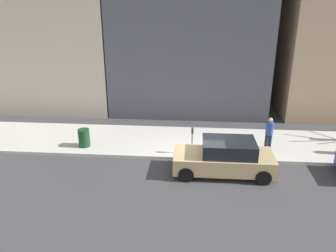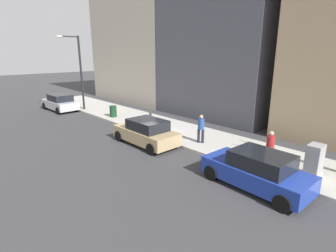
{
  "view_description": "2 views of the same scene",
  "coord_description": "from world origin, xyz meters",
  "px_view_note": "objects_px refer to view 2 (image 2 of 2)",
  "views": [
    {
      "loc": [
        -13.72,
        0.29,
        6.89
      ],
      "look_at": [
        0.7,
        1.49,
        1.44
      ],
      "focal_mm": 35.0,
      "sensor_mm": 36.0,
      "label": 1
    },
    {
      "loc": [
        -10.09,
        -12.64,
        5.23
      ],
      "look_at": [
        0.36,
        -1.46,
        0.93
      ],
      "focal_mm": 28.0,
      "sensor_mm": 36.0,
      "label": 2
    }
  ],
  "objects_px": {
    "trash_bin": "(113,111)",
    "parked_car_blue": "(257,171)",
    "parking_meter": "(151,120)",
    "parked_car_silver": "(60,103)",
    "utility_box": "(314,161)",
    "parked_car_tan": "(146,132)",
    "pedestrian_near_meter": "(270,146)",
    "streetlamp": "(78,67)",
    "office_tower_right": "(161,33)",
    "pedestrian_midblock": "(201,127)",
    "office_block_center": "(239,5)"
  },
  "relations": [
    {
      "from": "office_tower_right",
      "to": "office_block_center",
      "type": "bearing_deg",
      "value": -94.42
    },
    {
      "from": "parked_car_silver",
      "to": "parked_car_blue",
      "type": "bearing_deg",
      "value": -91.97
    },
    {
      "from": "trash_bin",
      "to": "pedestrian_near_meter",
      "type": "xyz_separation_m",
      "value": [
        0.15,
        -13.27,
        0.49
      ]
    },
    {
      "from": "parked_car_silver",
      "to": "utility_box",
      "type": "distance_m",
      "value": 21.36
    },
    {
      "from": "pedestrian_midblock",
      "to": "parking_meter",
      "type": "bearing_deg",
      "value": 157.44
    },
    {
      "from": "parked_car_silver",
      "to": "parking_meter",
      "type": "distance_m",
      "value": 11.59
    },
    {
      "from": "parking_meter",
      "to": "utility_box",
      "type": "distance_m",
      "value": 9.77
    },
    {
      "from": "trash_bin",
      "to": "streetlamp",
      "type": "bearing_deg",
      "value": 97.78
    },
    {
      "from": "parked_car_blue",
      "to": "parking_meter",
      "type": "xyz_separation_m",
      "value": [
        1.49,
        8.44,
        0.24
      ]
    },
    {
      "from": "parked_car_tan",
      "to": "pedestrian_midblock",
      "type": "height_order",
      "value": "pedestrian_midblock"
    },
    {
      "from": "trash_bin",
      "to": "parked_car_blue",
      "type": "bearing_deg",
      "value": -97.99
    },
    {
      "from": "parked_car_tan",
      "to": "utility_box",
      "type": "xyz_separation_m",
      "value": [
        2.34,
        -8.33,
        0.11
      ]
    },
    {
      "from": "pedestrian_near_meter",
      "to": "parked_car_blue",
      "type": "bearing_deg",
      "value": -0.93
    },
    {
      "from": "parked_car_silver",
      "to": "trash_bin",
      "type": "relative_size",
      "value": 4.73
    },
    {
      "from": "parked_car_silver",
      "to": "office_tower_right",
      "type": "bearing_deg",
      "value": -3.39
    },
    {
      "from": "parking_meter",
      "to": "parked_car_silver",
      "type": "bearing_deg",
      "value": 97.31
    },
    {
      "from": "office_block_center",
      "to": "utility_box",
      "type": "bearing_deg",
      "value": -132.16
    },
    {
      "from": "parked_car_blue",
      "to": "parked_car_tan",
      "type": "xyz_separation_m",
      "value": [
        0.0,
        7.04,
        0.0
      ]
    },
    {
      "from": "office_tower_right",
      "to": "parked_car_blue",
      "type": "bearing_deg",
      "value": -122.12
    },
    {
      "from": "pedestrian_near_meter",
      "to": "parked_car_tan",
      "type": "bearing_deg",
      "value": -87.61
    },
    {
      "from": "trash_bin",
      "to": "office_block_center",
      "type": "bearing_deg",
      "value": -27.64
    },
    {
      "from": "utility_box",
      "to": "pedestrian_near_meter",
      "type": "distance_m",
      "value": 1.86
    },
    {
      "from": "parking_meter",
      "to": "streetlamp",
      "type": "xyz_separation_m",
      "value": [
        -0.17,
        9.89,
        3.04
      ]
    },
    {
      "from": "parked_car_silver",
      "to": "utility_box",
      "type": "xyz_separation_m",
      "value": [
        2.33,
        -21.23,
        0.11
      ]
    },
    {
      "from": "parked_car_silver",
      "to": "office_block_center",
      "type": "distance_m",
      "value": 18.03
    },
    {
      "from": "parking_meter",
      "to": "trash_bin",
      "type": "relative_size",
      "value": 1.5
    },
    {
      "from": "parked_car_tan",
      "to": "parked_car_silver",
      "type": "relative_size",
      "value": 0.99
    },
    {
      "from": "parked_car_silver",
      "to": "streetlamp",
      "type": "bearing_deg",
      "value": -52.8
    },
    {
      "from": "pedestrian_near_meter",
      "to": "pedestrian_midblock",
      "type": "distance_m",
      "value": 4.23
    },
    {
      "from": "parking_meter",
      "to": "pedestrian_near_meter",
      "type": "xyz_separation_m",
      "value": [
        0.6,
        -7.9,
        0.11
      ]
    },
    {
      "from": "parked_car_silver",
      "to": "parked_car_tan",
      "type": "bearing_deg",
      "value": -91.98
    },
    {
      "from": "trash_bin",
      "to": "office_tower_right",
      "type": "distance_m",
      "value": 13.69
    },
    {
      "from": "pedestrian_midblock",
      "to": "streetlamp",
      "type": "bearing_deg",
      "value": 149.83
    },
    {
      "from": "pedestrian_midblock",
      "to": "office_block_center",
      "type": "bearing_deg",
      "value": 79.57
    },
    {
      "from": "trash_bin",
      "to": "utility_box",
      "type": "bearing_deg",
      "value": -88.48
    },
    {
      "from": "parked_car_blue",
      "to": "parked_car_silver",
      "type": "distance_m",
      "value": 19.94
    },
    {
      "from": "parking_meter",
      "to": "pedestrian_midblock",
      "type": "distance_m",
      "value": 3.75
    },
    {
      "from": "parked_car_blue",
      "to": "trash_bin",
      "type": "bearing_deg",
      "value": 84.19
    },
    {
      "from": "parked_car_tan",
      "to": "office_tower_right",
      "type": "height_order",
      "value": "office_tower_right"
    },
    {
      "from": "parked_car_blue",
      "to": "streetlamp",
      "type": "relative_size",
      "value": 0.66
    },
    {
      "from": "parking_meter",
      "to": "pedestrian_midblock",
      "type": "bearing_deg",
      "value": -78.54
    },
    {
      "from": "streetlamp",
      "to": "office_tower_right",
      "type": "xyz_separation_m",
      "value": [
        11.0,
        1.29,
        3.36
      ]
    },
    {
      "from": "trash_bin",
      "to": "office_block_center",
      "type": "distance_m",
      "value": 13.72
    },
    {
      "from": "utility_box",
      "to": "office_block_center",
      "type": "relative_size",
      "value": 0.08
    },
    {
      "from": "parked_car_blue",
      "to": "pedestrian_midblock",
      "type": "xyz_separation_m",
      "value": [
        2.23,
        4.77,
        0.35
      ]
    },
    {
      "from": "parked_car_tan",
      "to": "office_block_center",
      "type": "height_order",
      "value": "office_block_center"
    },
    {
      "from": "parked_car_tan",
      "to": "pedestrian_near_meter",
      "type": "distance_m",
      "value": 6.84
    },
    {
      "from": "parked_car_silver",
      "to": "pedestrian_midblock",
      "type": "height_order",
      "value": "pedestrian_midblock"
    },
    {
      "from": "streetlamp",
      "to": "office_tower_right",
      "type": "distance_m",
      "value": 11.58
    },
    {
      "from": "streetlamp",
      "to": "pedestrian_near_meter",
      "type": "xyz_separation_m",
      "value": [
        0.77,
        -17.79,
        -2.93
      ]
    }
  ]
}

